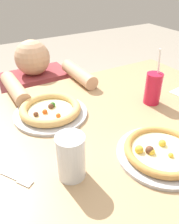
% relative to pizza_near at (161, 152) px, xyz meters
% --- Properties ---
extents(dining_table, '(1.29, 0.93, 0.75)m').
position_rel_pizza_near_xyz_m(dining_table, '(-0.03, 0.24, -0.12)').
color(dining_table, tan).
rests_on(dining_table, ground).
extents(pizza_near, '(0.29, 0.29, 0.04)m').
position_rel_pizza_near_xyz_m(pizza_near, '(0.00, 0.00, 0.00)').
color(pizza_near, '#B7B7BC').
rests_on(pizza_near, dining_table).
extents(pizza_far, '(0.30, 0.30, 0.04)m').
position_rel_pizza_near_xyz_m(pizza_far, '(-0.21, 0.41, 0.00)').
color(pizza_far, '#B7B7BC').
rests_on(pizza_far, dining_table).
extents(drink_cup_colored, '(0.07, 0.07, 0.24)m').
position_rel_pizza_near_xyz_m(drink_cup_colored, '(0.22, 0.28, 0.05)').
color(drink_cup_colored, red).
rests_on(drink_cup_colored, dining_table).
extents(water_cup_clear, '(0.08, 0.08, 0.14)m').
position_rel_pizza_near_xyz_m(water_cup_clear, '(-0.28, 0.08, 0.05)').
color(water_cup_clear, silver).
rests_on(water_cup_clear, dining_table).
extents(fork, '(0.13, 0.18, 0.00)m').
position_rel_pizza_near_xyz_m(fork, '(-0.45, 0.17, -0.02)').
color(fork, silver).
rests_on(fork, dining_table).
extents(diner_seated, '(0.41, 0.52, 0.93)m').
position_rel_pizza_near_xyz_m(diner_seated, '(-0.12, 0.87, -0.34)').
color(diner_seated, '#333847').
rests_on(diner_seated, ground).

